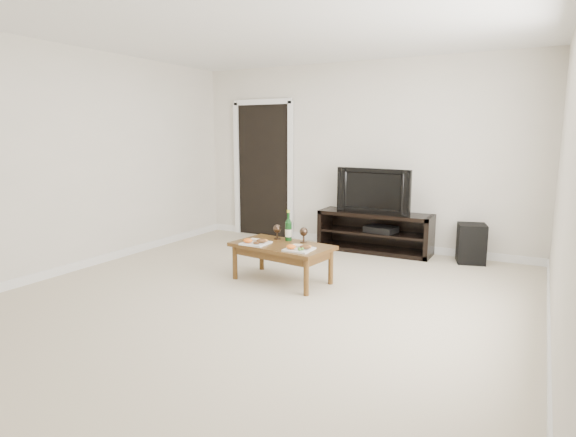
{
  "coord_description": "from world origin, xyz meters",
  "views": [
    {
      "loc": [
        2.35,
        -3.79,
        1.61
      ],
      "look_at": [
        -0.07,
        0.76,
        0.7
      ],
      "focal_mm": 30.0,
      "sensor_mm": 36.0,
      "label": 1
    }
  ],
  "objects_px": {
    "subwoofer": "(471,243)",
    "television": "(376,190)",
    "coffee_table": "(282,263)",
    "media_console": "(375,232)"
  },
  "relations": [
    {
      "from": "subwoofer",
      "to": "television",
      "type": "bearing_deg",
      "value": 165.8
    },
    {
      "from": "television",
      "to": "coffee_table",
      "type": "distance_m",
      "value": 1.96
    },
    {
      "from": "subwoofer",
      "to": "coffee_table",
      "type": "bearing_deg",
      "value": -148.6
    },
    {
      "from": "television",
      "to": "subwoofer",
      "type": "bearing_deg",
      "value": 7.58
    },
    {
      "from": "television",
      "to": "subwoofer",
      "type": "distance_m",
      "value": 1.39
    },
    {
      "from": "coffee_table",
      "to": "subwoofer",
      "type": "bearing_deg",
      "value": 46.27
    },
    {
      "from": "subwoofer",
      "to": "coffee_table",
      "type": "relative_size",
      "value": 0.46
    },
    {
      "from": "media_console",
      "to": "subwoofer",
      "type": "distance_m",
      "value": 1.26
    },
    {
      "from": "television",
      "to": "subwoofer",
      "type": "xyz_separation_m",
      "value": [
        1.26,
        0.01,
        -0.61
      ]
    },
    {
      "from": "television",
      "to": "subwoofer",
      "type": "relative_size",
      "value": 2.13
    }
  ]
}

